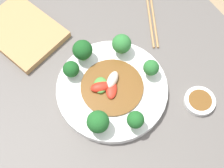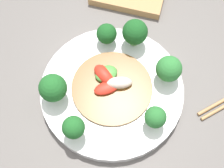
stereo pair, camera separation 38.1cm
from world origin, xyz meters
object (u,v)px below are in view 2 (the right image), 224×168
broccoli_southwest (107,34)px  broccoli_west (135,32)px  broccoli_north (155,117)px  stirfry_center (111,84)px  broccoli_northwest (169,69)px  broccoli_east (75,129)px  broccoli_southeast (53,88)px  plate (112,90)px

broccoli_southwest → broccoli_west: bearing=120.0°
broccoli_north → broccoli_west: 0.19m
broccoli_north → stirfry_center: (-0.02, -0.12, -0.03)m
broccoli_southwest → stirfry_center: 0.11m
broccoli_northwest → broccoli_west: 0.11m
broccoli_northwest → broccoli_north: size_ratio=1.17×
broccoli_east → stirfry_center: size_ratio=0.36×
broccoli_southwest → broccoli_southeast: bearing=-5.0°
broccoli_north → broccoli_west: broccoli_west is taller
plate → broccoli_west: 0.13m
plate → broccoli_southeast: bearing=-48.2°
plate → broccoli_northwest: 0.13m
broccoli_southeast → broccoli_north: size_ratio=1.23×
plate → broccoli_southwest: size_ratio=5.78×
plate → broccoli_west: (-0.12, -0.02, 0.05)m
broccoli_southeast → broccoli_northwest: broccoli_southeast is taller
plate → broccoli_east: (0.12, -0.00, 0.05)m
broccoli_northwest → broccoli_east: size_ratio=1.06×
broccoli_east → broccoli_southwest: bearing=-161.6°
plate → broccoli_north: (0.02, 0.11, 0.04)m
broccoli_north → broccoli_southwest: bearing=-120.8°
broccoli_east → broccoli_north: bearing=132.1°
broccoli_northwest → broccoli_west: (-0.04, -0.10, 0.00)m
plate → broccoli_north: size_ratio=5.44×
plate → broccoli_southwest: (-0.09, -0.07, 0.04)m
broccoli_southeast → stirfry_center: broccoli_southeast is taller
broccoli_east → broccoli_west: bearing=-175.8°
broccoli_southwest → broccoli_east: 0.22m
plate → broccoli_north: 0.12m
stirfry_center → broccoli_southeast: bearing=-44.9°
broccoli_southeast → broccoli_northwest: 0.23m
plate → broccoli_west: bearing=-170.6°
broccoli_north → broccoli_east: (0.10, -0.11, 0.00)m
plate → broccoli_west: broccoli_west is taller
broccoli_southwest → broccoli_east: bearing=18.4°
broccoli_southwest → stirfry_center: (0.09, 0.07, -0.02)m
broccoli_north → broccoli_east: 0.15m
plate → broccoli_northwest: (-0.08, 0.08, 0.05)m
stirfry_center → broccoli_north: bearing=78.8°
broccoli_west → broccoli_east: 0.24m
stirfry_center → broccoli_west: bearing=-172.8°
broccoli_northwest → broccoli_southeast: bearing=-46.3°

